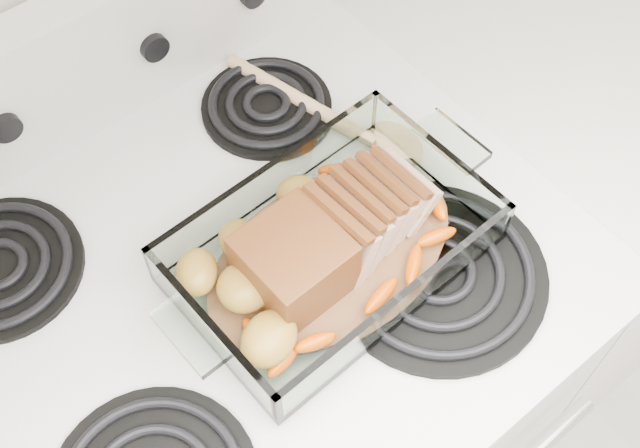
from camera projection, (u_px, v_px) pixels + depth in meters
electric_range at (248, 409)px, 1.29m from camera, size 0.78×0.70×1.12m
counter_right at (529, 201)px, 1.53m from camera, size 0.58×0.68×0.93m
baking_dish at (331, 250)px, 0.90m from camera, size 0.34×0.22×0.07m
pork_roast at (322, 243)px, 0.87m from camera, size 0.23×0.10×0.08m
roast_vegetables at (310, 229)px, 0.90m from camera, size 0.33×0.18×0.04m
wooden_spoon at (354, 124)px, 1.02m from camera, size 0.12×0.29×0.02m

